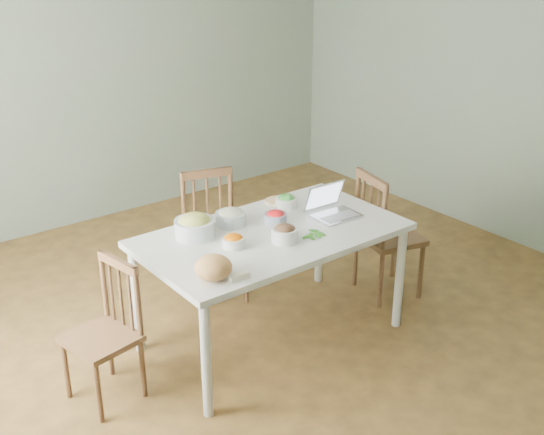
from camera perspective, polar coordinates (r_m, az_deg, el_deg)
floor at (r=4.96m, az=0.07°, el=-8.52°), size 5.00×5.00×0.00m
wall_back at (r=6.50m, az=-13.85°, el=11.43°), size 5.00×0.00×2.70m
wall_right at (r=6.21m, az=18.95°, el=10.32°), size 0.00×5.00×2.70m
dining_table at (r=4.58m, az=0.00°, el=-5.70°), size 1.68×0.95×0.79m
chair_far at (r=5.07m, az=-4.72°, el=-1.75°), size 0.52×0.51×0.95m
chair_left at (r=4.13m, az=-14.00°, el=-9.44°), size 0.42×0.44×0.86m
chair_right at (r=5.18m, az=9.73°, el=-1.32°), size 0.50×0.52×0.97m
bread_boule at (r=3.82m, az=-4.88°, el=-4.14°), size 0.27×0.27×0.14m
butter_stick at (r=3.83m, az=-2.69°, el=-4.92°), size 0.12×0.04×0.03m
bowl_squash at (r=4.34m, az=-6.42°, el=-0.65°), size 0.34×0.34×0.15m
bowl_carrot at (r=4.19m, az=-3.21°, el=-1.93°), size 0.19×0.19×0.08m
bowl_onion at (r=4.49m, az=-3.45°, el=0.06°), size 0.25×0.25×0.11m
bowl_mushroom at (r=4.25m, az=1.07°, el=-1.32°), size 0.18×0.18×0.11m
bowl_redpep at (r=4.50m, az=0.30°, el=0.02°), size 0.17×0.17×0.09m
bowl_broccoli at (r=4.76m, az=1.20°, el=1.39°), size 0.19×0.19×0.09m
flatbread at (r=4.86m, az=0.49°, el=1.36°), size 0.21×0.21×0.02m
basil_bunch at (r=4.35m, az=3.31°, el=-1.36°), size 0.19×0.19×0.02m
laptop at (r=4.60m, az=5.41°, el=1.22°), size 0.31×0.29×0.20m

